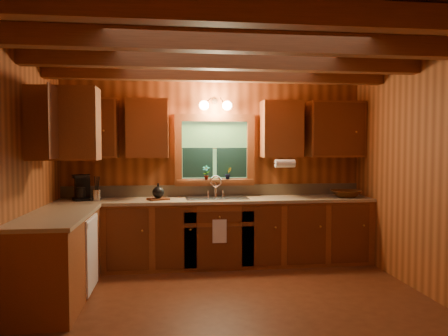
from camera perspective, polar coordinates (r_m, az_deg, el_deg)
name	(u,v)px	position (r m, az deg, el deg)	size (l,w,h in m)	color
room	(234,177)	(4.06, 1.38, -1.26)	(4.20, 4.20, 4.20)	#552914
ceiling_beams	(234,53)	(4.14, 1.40, 15.38)	(4.20, 2.54, 0.18)	brown
base_cabinets	(181,239)	(5.41, -5.91, -9.55)	(4.20, 2.22, 0.86)	brown
countertop	(182,204)	(5.34, -5.78, -4.81)	(4.20, 2.24, 0.04)	tan
backsplash	(215,190)	(5.95, -1.28, -3.05)	(4.20, 0.02, 0.16)	tan
dishwasher_panel	(92,253)	(4.90, -17.46, -10.98)	(0.02, 0.60, 0.80)	white
upper_cabinets	(174,128)	(5.43, -6.76, 5.46)	(4.19, 1.77, 0.78)	brown
window	(215,152)	(5.90, -1.26, 2.24)	(1.12, 0.08, 1.00)	brown
window_sill	(215,181)	(5.87, -1.21, -1.75)	(1.06, 0.14, 0.04)	brown
wall_sconce	(216,105)	(5.81, -1.15, 8.51)	(0.45, 0.21, 0.17)	black
paper_towel_roll	(285,163)	(5.74, 8.26, 0.61)	(0.11, 0.11, 0.27)	white
dish_towel	(220,231)	(5.41, -0.61, -8.57)	(0.18, 0.01, 0.30)	white
sink	(217,202)	(5.68, -0.99, -4.58)	(0.82, 0.48, 0.43)	silver
coffee_maker	(82,188)	(5.79, -18.75, -2.52)	(0.19, 0.24, 0.33)	black
utensil_crock	(97,195)	(5.69, -16.90, -3.46)	(0.11, 0.11, 0.32)	silver
cutting_board	(158,199)	(5.58, -8.91, -4.17)	(0.26, 0.18, 0.02)	#5A2A13
teakettle	(158,192)	(5.57, -8.92, -3.26)	(0.15, 0.15, 0.19)	black
wicker_basket	(346,194)	(6.04, 16.19, -3.37)	(0.39, 0.39, 0.10)	#48230C
potted_plant_left	(206,173)	(5.82, -2.45, -0.62)	(0.10, 0.07, 0.20)	#5A2A13
potted_plant_right	(228,173)	(5.87, 0.59, -0.73)	(0.09, 0.07, 0.17)	#5A2A13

